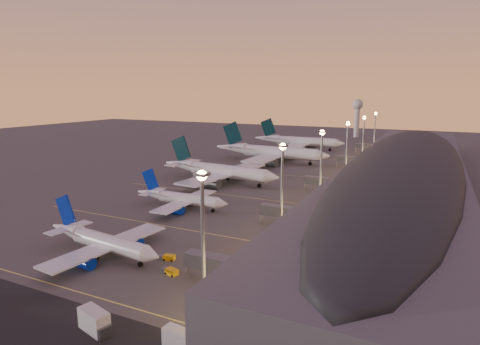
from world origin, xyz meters
name	(u,v)px	position (x,y,z in m)	size (l,w,h in m)	color
ground	(170,220)	(0.00, 0.00, 0.00)	(700.00, 700.00, 0.00)	#43403D
airliner_narrow_south	(101,241)	(0.58, -29.00, 3.46)	(37.46, 33.63, 13.37)	silver
airliner_narrow_north	(181,198)	(-4.79, 12.89, 3.30)	(35.59, 31.68, 12.75)	silver
airliner_wide_near	(218,171)	(-12.90, 53.84, 4.93)	(59.88, 54.88, 19.15)	silver
airliner_wide_mid	(270,152)	(-11.28, 110.82, 5.66)	(68.60, 62.43, 21.97)	silver
airliner_wide_far	(298,141)	(-12.97, 167.72, 5.29)	(64.03, 58.09, 20.55)	silver
terminal_building	(406,169)	(61.84, 72.47, 8.78)	(56.35, 255.00, 17.46)	#4D4D52
light_masts	(337,145)	(36.00, 65.00, 17.55)	(2.20, 217.20, 25.90)	gray
radar_tower	(357,112)	(10.00, 260.00, 21.87)	(9.00, 9.00, 32.50)	silver
lane_markings	(230,192)	(0.00, 40.00, 0.01)	(90.00, 180.36, 0.00)	#D8C659
baggage_tug_a	(170,271)	(21.64, -30.45, 0.58)	(4.48, 2.56, 1.26)	#F0B109
baggage_tug_b	(167,257)	(16.62, -24.57, 0.55)	(4.26, 2.33, 1.20)	#F0B109
catering_truck_a	(95,322)	(23.20, -53.38, 1.73)	(6.99, 4.06, 3.69)	silver
catering_truck_b	(179,339)	(38.02, -50.88, 1.39)	(5.47, 2.54, 2.98)	silver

